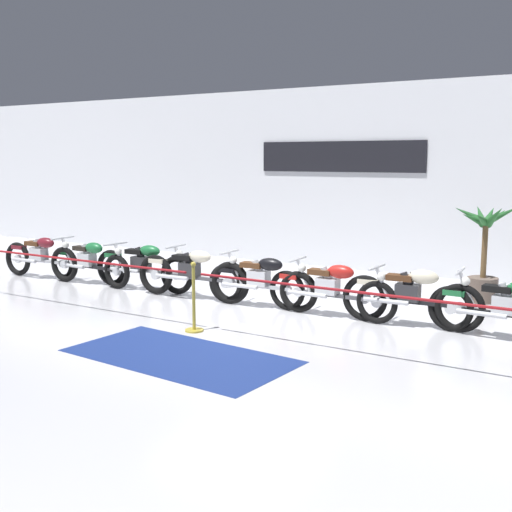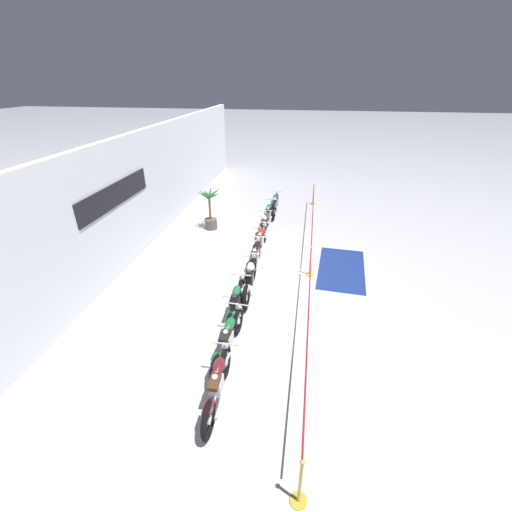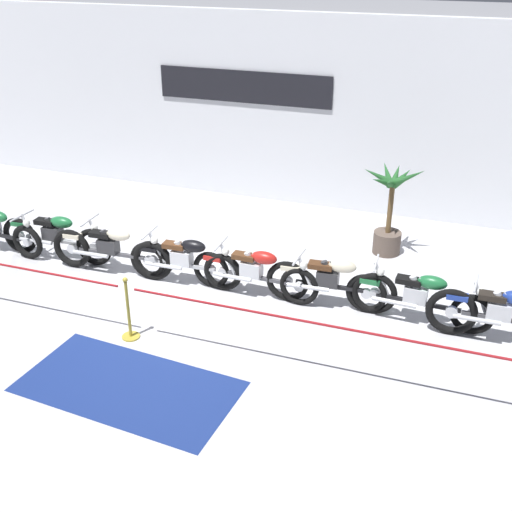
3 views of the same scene
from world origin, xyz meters
name	(u,v)px [view 1 (image 1 of 3)]	position (x,y,z in m)	size (l,w,h in m)	color
ground_plane	(241,314)	(0.00, 0.00, 0.00)	(120.00, 120.00, 0.00)	silver
back_wall	(361,179)	(0.00, 5.12, 2.10)	(28.00, 0.29, 4.20)	white
motorcycle_maroon_0	(41,257)	(-5.41, 0.48, 0.47)	(2.17, 0.62, 0.95)	black
motorcycle_green_1	(89,262)	(-4.08, 0.58, 0.46)	(2.36, 0.62, 0.92)	black
motorcycle_green_2	(143,266)	(-2.72, 0.69, 0.47)	(2.38, 0.62, 0.95)	black
motorcycle_cream_3	(192,274)	(-1.41, 0.54, 0.47)	(2.42, 0.62, 0.96)	black
motorcycle_black_4	(262,281)	(0.03, 0.61, 0.46)	(2.14, 0.62, 0.93)	black
motorcycle_red_5	(331,289)	(1.33, 0.63, 0.47)	(2.31, 0.62, 0.92)	black
motorcycle_cream_6	(411,296)	(2.64, 0.70, 0.48)	(2.20, 0.62, 0.95)	black
motorcycle_green_7	(510,309)	(4.07, 0.69, 0.46)	(2.36, 0.62, 0.92)	black
potted_palm_left_of_row	(484,255)	(3.20, 3.08, 0.86)	(1.18, 0.98, 1.83)	brown
stanchion_far_left	(121,272)	(-1.49, -1.24, 0.77)	(14.15, 0.28, 1.05)	gold
stanchion_mid_left	(194,308)	(-0.05, -1.24, 0.36)	(0.28, 0.28, 1.05)	gold
floor_banner	(180,356)	(0.52, -2.33, 0.00)	(3.02, 1.54, 0.01)	navy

